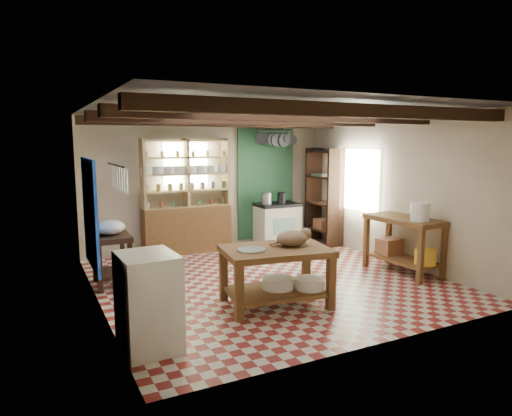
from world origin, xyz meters
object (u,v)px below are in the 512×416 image
prep_table (112,260)px  white_cabinet (148,302)px  right_counter (403,245)px  cat (292,238)px  work_table (276,276)px  stove (277,224)px

prep_table → white_cabinet: white_cabinet is taller
right_counter → cat: 2.41m
cat → prep_table: bearing=136.4°
work_table → cat: 0.55m
cat → stove: bearing=62.4°
prep_table → white_cabinet: size_ratio=0.77×
cat → right_counter: bearing=7.5°
stove → white_cabinet: size_ratio=0.88×
stove → white_cabinet: (-3.58, -3.64, 0.07)m
prep_table → work_table: bearing=-45.0°
prep_table → cat: cat is taller
work_table → white_cabinet: (-1.80, -0.52, 0.12)m
right_counter → white_cabinet: bearing=-171.1°
white_cabinet → cat: 2.15m
white_cabinet → cat: white_cabinet is taller
stove → white_cabinet: bearing=-133.5°
stove → white_cabinet: 5.10m
prep_table → white_cabinet: bearing=-89.3°
stove → cat: cat is taller
work_table → stove: (1.78, 3.12, 0.05)m
work_table → prep_table: (-1.78, 1.85, 0.00)m
right_counter → stove: bearing=104.0°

